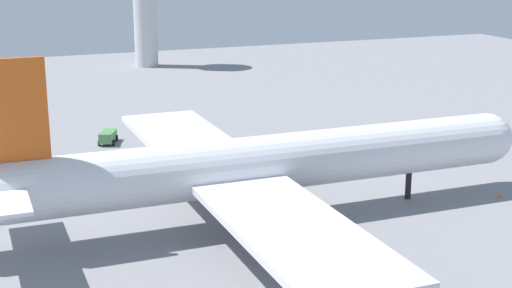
{
  "coord_description": "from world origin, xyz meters",
  "views": [
    {
      "loc": [
        -28.55,
        -72.04,
        29.62
      ],
      "look_at": [
        0.0,
        0.0,
        8.67
      ],
      "focal_mm": 52.69,
      "sensor_mm": 36.0,
      "label": 1
    }
  ],
  "objects": [
    {
      "name": "safety_cone_nose",
      "position": [
        29.89,
        -3.77,
        0.33
      ],
      "size": [
        0.46,
        0.46,
        0.65
      ],
      "primitive_type": "cone",
      "color": "orange",
      "rests_on": "ground_plane"
    },
    {
      "name": "cargo_airplane",
      "position": [
        -0.38,
        0.0,
        6.28
      ],
      "size": [
        66.42,
        61.56,
        19.27
      ],
      "color": "silver",
      "rests_on": "ground_plane"
    },
    {
      "name": "ground_plane",
      "position": [
        0.0,
        0.0,
        0.0
      ],
      "size": [
        265.69,
        265.69,
        0.0
      ],
      "primitive_type": "plane",
      "color": "gray"
    },
    {
      "name": "pushback_tractor",
      "position": [
        -8.92,
        38.47,
        1.09
      ],
      "size": [
        3.64,
        5.16,
        1.96
      ],
      "color": "#4C8C4C",
      "rests_on": "ground_plane"
    }
  ]
}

